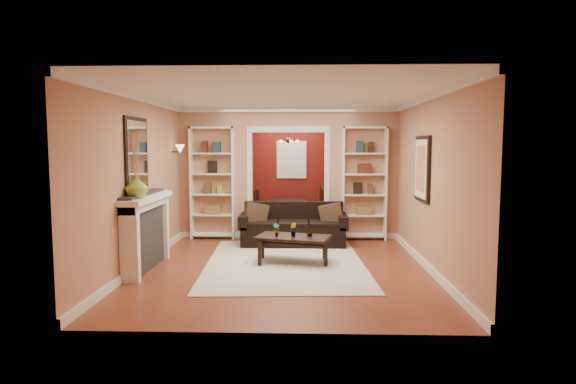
{
  "coord_description": "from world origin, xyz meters",
  "views": [
    {
      "loc": [
        0.31,
        -8.76,
        1.92
      ],
      "look_at": [
        0.06,
        -0.8,
        1.15
      ],
      "focal_mm": 30.0,
      "sensor_mm": 36.0,
      "label": 1
    }
  ],
  "objects_px": {
    "sofa": "(293,224)",
    "bookshelf_left": "(213,183)",
    "fireplace": "(148,232)",
    "bookshelf_right": "(364,184)",
    "dining_table": "(288,212)",
    "coffee_table": "(293,249)"
  },
  "relations": [
    {
      "from": "coffee_table",
      "to": "bookshelf_left",
      "type": "distance_m",
      "value": 2.81
    },
    {
      "from": "sofa",
      "to": "bookshelf_left",
      "type": "xyz_separation_m",
      "value": [
        -1.67,
        0.58,
        0.75
      ]
    },
    {
      "from": "coffee_table",
      "to": "fireplace",
      "type": "distance_m",
      "value": 2.32
    },
    {
      "from": "sofa",
      "to": "bookshelf_left",
      "type": "distance_m",
      "value": 1.92
    },
    {
      "from": "fireplace",
      "to": "dining_table",
      "type": "bearing_deg",
      "value": 64.98
    },
    {
      "from": "coffee_table",
      "to": "bookshelf_right",
      "type": "bearing_deg",
      "value": 69.74
    },
    {
      "from": "sofa",
      "to": "fireplace",
      "type": "height_order",
      "value": "fireplace"
    },
    {
      "from": "bookshelf_left",
      "to": "fireplace",
      "type": "relative_size",
      "value": 1.35
    },
    {
      "from": "bookshelf_left",
      "to": "bookshelf_right",
      "type": "bearing_deg",
      "value": 0.0
    },
    {
      "from": "coffee_table",
      "to": "dining_table",
      "type": "height_order",
      "value": "dining_table"
    },
    {
      "from": "fireplace",
      "to": "bookshelf_right",
      "type": "bearing_deg",
      "value": 34.8
    },
    {
      "from": "coffee_table",
      "to": "dining_table",
      "type": "bearing_deg",
      "value": 107.2
    },
    {
      "from": "bookshelf_left",
      "to": "bookshelf_right",
      "type": "height_order",
      "value": "same"
    },
    {
      "from": "bookshelf_right",
      "to": "sofa",
      "type": "bearing_deg",
      "value": -157.86
    },
    {
      "from": "sofa",
      "to": "dining_table",
      "type": "relative_size",
      "value": 1.22
    },
    {
      "from": "bookshelf_right",
      "to": "dining_table",
      "type": "relative_size",
      "value": 1.36
    },
    {
      "from": "coffee_table",
      "to": "bookshelf_left",
      "type": "relative_size",
      "value": 0.51
    },
    {
      "from": "fireplace",
      "to": "coffee_table",
      "type": "bearing_deg",
      "value": 12.4
    },
    {
      "from": "coffee_table",
      "to": "bookshelf_right",
      "type": "height_order",
      "value": "bookshelf_right"
    },
    {
      "from": "sofa",
      "to": "bookshelf_left",
      "type": "height_order",
      "value": "bookshelf_left"
    },
    {
      "from": "coffee_table",
      "to": "bookshelf_left",
      "type": "height_order",
      "value": "bookshelf_left"
    },
    {
      "from": "sofa",
      "to": "fireplace",
      "type": "distance_m",
      "value": 2.96
    }
  ]
}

